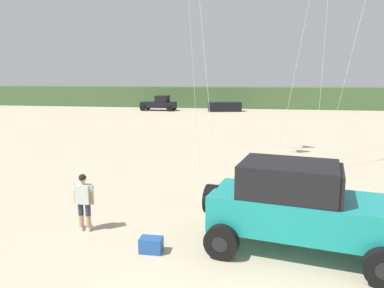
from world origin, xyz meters
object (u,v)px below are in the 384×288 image
Objects in this scene: cooler_box at (151,245)px; distant_sedan at (225,107)px; distant_pickup at (159,103)px; person_watching at (84,199)px; jeep at (299,206)px.

distant_sedan is (-1.53, 39.32, 0.41)m from cooler_box.
distant_pickup is 8.70m from distant_sedan.
person_watching is at bearing -78.19° from distant_pickup.
jeep is 1.07× the size of distant_pickup.
cooler_box is at bearing -100.74° from distant_sedan.
person_watching is at bearing 156.21° from cooler_box.
jeep reaches higher than distant_sedan.
person_watching is at bearing 177.40° from jeep.
distant_pickup is 1.11× the size of distant_sedan.
distant_sedan is at bearing 97.56° from jeep.
person_watching is 38.37m from distant_sedan.
distant_pickup reaches higher than person_watching.
distant_sedan is at bearing 0.95° from distant_pickup.
person_watching is at bearing -104.01° from distant_sedan.
person_watching is 2.98× the size of cooler_box.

